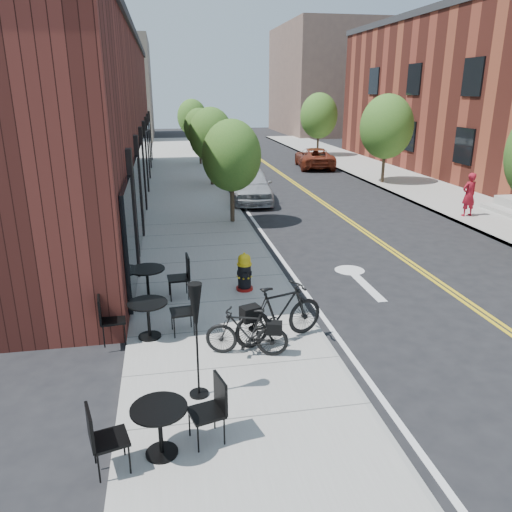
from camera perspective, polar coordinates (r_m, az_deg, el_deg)
ground at (r=11.04m, az=6.88°, el=-8.04°), size 120.00×120.00×0.00m
sidewalk_near at (r=20.04m, az=-7.06°, el=4.32°), size 4.00×70.00×0.12m
sidewalk_far at (r=23.89m, az=23.14°, el=5.27°), size 4.00×70.00×0.12m
building_near at (r=23.71m, az=-19.31°, el=14.07°), size 5.00×28.00×7.00m
bg_building_left at (r=57.63m, az=-16.08°, el=17.87°), size 8.00×14.00×10.00m
bg_building_right at (r=62.40m, az=7.86°, el=19.29°), size 10.00×16.00×12.00m
tree_near_a at (r=18.72m, az=-2.81°, el=11.38°), size 2.20×2.20×3.81m
tree_near_b at (r=26.62m, az=-5.19°, el=13.66°), size 2.30×2.30×3.98m
tree_near_c at (r=34.58m, az=-6.48°, el=14.40°), size 2.10×2.10×3.67m
tree_near_d at (r=42.54m, az=-7.31°, el=15.46°), size 2.40×2.40×4.11m
tree_far_b at (r=28.02m, az=14.69°, el=14.10°), size 2.80×2.80×4.62m
tree_far_c at (r=39.23m, az=7.19°, el=15.61°), size 2.80×2.80×4.62m
fire_hydrant at (r=12.44m, az=-1.34°, el=-1.87°), size 0.53×0.53×0.97m
bicycle_left at (r=9.45m, az=-1.07°, el=-8.68°), size 1.64×0.87×0.95m
bicycle_right at (r=9.91m, az=2.70°, el=-6.52°), size 2.07×1.20×1.20m
bistro_set_a at (r=7.24m, az=-10.93°, el=-18.31°), size 1.84×0.95×0.97m
bistro_set_b at (r=10.30m, az=-12.22°, el=-6.54°), size 1.88×0.88×1.00m
bistro_set_c at (r=12.05m, az=-12.30°, el=-2.66°), size 1.97×0.90×1.05m
patio_umbrella at (r=7.90m, az=-6.88°, el=-6.91°), size 0.32×0.32×1.97m
parked_car_a at (r=23.07m, az=-0.59°, el=8.11°), size 2.24×4.63×1.53m
parked_car_b at (r=32.15m, az=-2.31°, el=10.83°), size 1.79×4.07×1.30m
parked_car_c at (r=34.27m, az=-2.54°, el=11.49°), size 2.60×5.41×1.52m
parked_car_far at (r=33.72m, az=6.69°, el=11.09°), size 2.78×4.96×1.31m
pedestrian at (r=21.54m, az=23.17°, el=6.48°), size 0.69×0.51×1.72m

